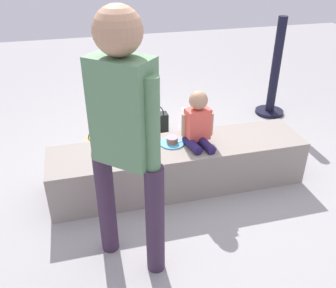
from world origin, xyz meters
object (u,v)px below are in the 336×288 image
object	(u,v)px
water_bottle_near_gift	(159,117)
party_cup_red	(200,149)
handbag_black_leather	(154,124)
adult_standing	(124,128)
child_seated	(198,121)
cake_plate	(172,141)
handbag_brown_canvas	(99,147)
gift_bag	(176,148)
cake_box_white	(196,118)

from	to	relation	value
water_bottle_near_gift	party_cup_red	world-z (taller)	water_bottle_near_gift
handbag_black_leather	party_cup_red	bearing A→B (deg)	-55.76
adult_standing	water_bottle_near_gift	xyz separation A→B (m)	(0.69, 2.07, -0.96)
adult_standing	child_seated	bearing A→B (deg)	46.53
cake_plate	handbag_black_leather	xyz separation A→B (m)	(0.05, 0.98, -0.31)
adult_standing	handbag_brown_canvas	world-z (taller)	adult_standing
handbag_black_leather	water_bottle_near_gift	bearing A→B (deg)	65.99
water_bottle_near_gift	handbag_black_leather	bearing A→B (deg)	-114.01
adult_standing	gift_bag	size ratio (longest dim) A/B	5.89
handbag_brown_canvas	child_seated	bearing A→B (deg)	-39.37
party_cup_red	adult_standing	bearing A→B (deg)	-126.83
adult_standing	handbag_black_leather	world-z (taller)	adult_standing
cake_box_white	child_seated	bearing A→B (deg)	-108.37
gift_bag	handbag_brown_canvas	xyz separation A→B (m)	(-0.76, 0.23, -0.01)
cake_plate	water_bottle_near_gift	bearing A→B (deg)	82.03
child_seated	gift_bag	world-z (taller)	child_seated
adult_standing	party_cup_red	size ratio (longest dim) A/B	16.08
handbag_brown_canvas	water_bottle_near_gift	bearing A→B (deg)	38.41
gift_bag	party_cup_red	world-z (taller)	gift_bag
gift_bag	handbag_brown_canvas	size ratio (longest dim) A/B	0.88
cake_plate	handbag_black_leather	distance (m)	1.03
gift_bag	water_bottle_near_gift	world-z (taller)	gift_bag
cake_box_white	cake_plate	bearing A→B (deg)	-118.08
cake_plate	child_seated	bearing A→B (deg)	-11.93
cake_plate	cake_box_white	bearing A→B (deg)	61.92
cake_plate	water_bottle_near_gift	size ratio (longest dim) A/B	1.19
party_cup_red	handbag_brown_canvas	bearing A→B (deg)	169.38
cake_plate	gift_bag	world-z (taller)	cake_plate
child_seated	handbag_black_leather	distance (m)	1.15
water_bottle_near_gift	party_cup_red	size ratio (longest dim) A/B	1.75
child_seated	gift_bag	xyz separation A→B (m)	(-0.06, 0.45, -0.51)
cake_plate	gift_bag	xyz separation A→B (m)	(0.15, 0.40, -0.31)
child_seated	party_cup_red	bearing A→B (deg)	66.62
child_seated	handbag_brown_canvas	distance (m)	1.18
child_seated	handbag_black_leather	size ratio (longest dim) A/B	1.31
adult_standing	cake_plate	world-z (taller)	adult_standing
cake_plate	water_bottle_near_gift	distance (m)	1.32
adult_standing	handbag_black_leather	bearing A→B (deg)	72.46
adult_standing	water_bottle_near_gift	distance (m)	2.38
cake_plate	party_cup_red	size ratio (longest dim) A/B	2.08
gift_bag	handbag_black_leather	xyz separation A→B (m)	(-0.10, 0.58, 0.01)
water_bottle_near_gift	cake_box_white	world-z (taller)	water_bottle_near_gift
adult_standing	party_cup_red	distance (m)	1.85
adult_standing	handbag_black_leather	xyz separation A→B (m)	(0.57, 1.80, -0.91)
water_bottle_near_gift	handbag_black_leather	distance (m)	0.30
gift_bag	cake_box_white	size ratio (longest dim) A/B	0.90
cake_plate	handbag_brown_canvas	size ratio (longest dim) A/B	0.67
water_bottle_near_gift	handbag_black_leather	xyz separation A→B (m)	(-0.12, -0.27, 0.05)
child_seated	party_cup_red	size ratio (longest dim) A/B	4.48
child_seated	adult_standing	bearing A→B (deg)	-133.47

